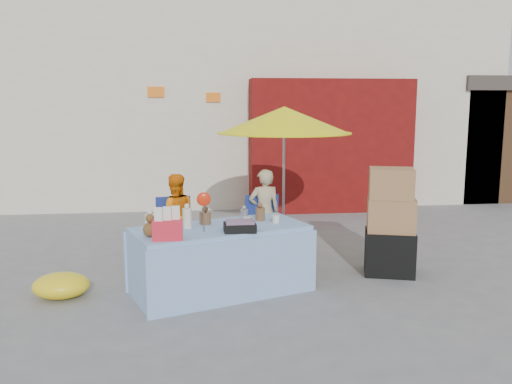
{
  "coord_description": "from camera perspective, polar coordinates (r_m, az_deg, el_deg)",
  "views": [
    {
      "loc": [
        -0.52,
        -6.25,
        2.13
      ],
      "look_at": [
        0.28,
        0.6,
        1.0
      ],
      "focal_mm": 38.0,
      "sensor_mm": 36.0,
      "label": 1
    }
  ],
  "objects": [
    {
      "name": "vendor_beige",
      "position": [
        7.65,
        0.88,
        -2.13
      ],
      "size": [
        0.48,
        0.34,
        1.23
      ],
      "primitive_type": "imported",
      "rotation": [
        0.0,
        0.0,
        3.26
      ],
      "color": "tan",
      "rests_on": "ground"
    },
    {
      "name": "chair_right",
      "position": [
        7.6,
        0.99,
        -4.98
      ],
      "size": [
        0.53,
        0.52,
        0.85
      ],
      "rotation": [
        0.0,
        0.0,
        0.11
      ],
      "color": "navy",
      "rests_on": "ground"
    },
    {
      "name": "tarp_bundle",
      "position": [
        6.45,
        -19.84,
        -9.25
      ],
      "size": [
        0.76,
        0.68,
        0.28
      ],
      "primitive_type": "ellipsoid",
      "rotation": [
        0.0,
        0.0,
        -0.35
      ],
      "color": "yellow",
      "rests_on": "ground"
    },
    {
      "name": "vendor_orange",
      "position": [
        7.6,
        -8.52,
        -2.51
      ],
      "size": [
        0.62,
        0.51,
        1.18
      ],
      "primitive_type": "imported",
      "rotation": [
        0.0,
        0.0,
        3.26
      ],
      "color": "orange",
      "rests_on": "ground"
    },
    {
      "name": "backdrop",
      "position": [
        13.84,
        -2.46,
        13.33
      ],
      "size": [
        14.0,
        8.0,
        7.8
      ],
      "color": "silver",
      "rests_on": "ground"
    },
    {
      "name": "chair_left",
      "position": [
        7.54,
        -8.5,
        -5.2
      ],
      "size": [
        0.53,
        0.52,
        0.85
      ],
      "rotation": [
        0.0,
        0.0,
        0.11
      ],
      "color": "navy",
      "rests_on": "ground"
    },
    {
      "name": "umbrella",
      "position": [
        7.7,
        2.99,
        7.51
      ],
      "size": [
        1.9,
        1.9,
        2.09
      ],
      "color": "gray",
      "rests_on": "ground"
    },
    {
      "name": "ground",
      "position": [
        6.63,
        -1.85,
        -9.45
      ],
      "size": [
        80.0,
        80.0,
        0.0
      ],
      "primitive_type": "plane",
      "color": "slate",
      "rests_on": "ground"
    },
    {
      "name": "box_stack",
      "position": [
        6.98,
        13.96,
        -3.46
      ],
      "size": [
        0.72,
        0.65,
        1.35
      ],
      "rotation": [
        0.0,
        0.0,
        -0.29
      ],
      "color": "black",
      "rests_on": "ground"
    },
    {
      "name": "market_table",
      "position": [
        6.2,
        -3.8,
        -7.01
      ],
      "size": [
        2.17,
        1.55,
        1.2
      ],
      "rotation": [
        0.0,
        0.0,
        0.35
      ],
      "color": "#88ADDB",
      "rests_on": "ground"
    }
  ]
}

